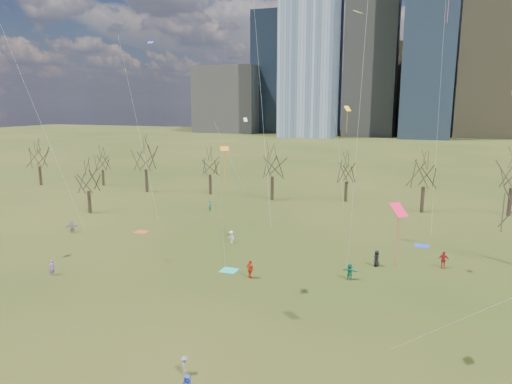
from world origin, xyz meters
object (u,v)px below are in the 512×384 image
(blanket_crimson, at_px, (141,232))
(blanket_teal, at_px, (229,270))
(blanket_navy, at_px, (422,246))
(person_4, at_px, (250,269))

(blanket_crimson, bearing_deg, blanket_teal, -29.14)
(blanket_teal, distance_m, blanket_navy, 23.22)
(blanket_navy, bearing_deg, blanket_teal, -140.75)
(blanket_teal, xyz_separation_m, blanket_navy, (17.98, 14.69, 0.00))
(blanket_crimson, bearing_deg, blanket_navy, 9.79)
(blanket_navy, distance_m, blanket_crimson, 34.36)
(blanket_teal, distance_m, person_4, 3.07)
(blanket_teal, relative_size, blanket_navy, 1.00)
(blanket_teal, relative_size, blanket_crimson, 1.00)
(blanket_teal, xyz_separation_m, blanket_crimson, (-15.87, 8.85, 0.00))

